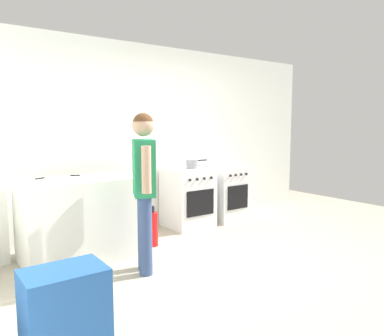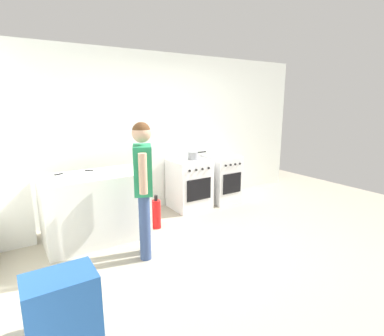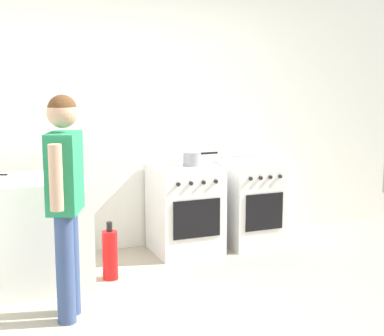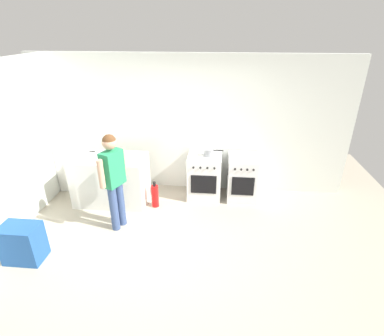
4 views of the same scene
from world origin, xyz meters
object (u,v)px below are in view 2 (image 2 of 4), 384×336
object	(u,v)px
knife_utility	(94,170)
knife_carving	(65,173)
oven_left	(189,184)
pot	(193,156)
person	(143,179)
recycling_crate_upper	(60,293)
oven_right	(221,178)
recycling_crate_lower	(64,325)
fire_extinguisher	(156,214)
larder_cabinet	(5,169)

from	to	relation	value
knife_utility	knife_carving	world-z (taller)	same
oven_left	pot	bearing A→B (deg)	-10.97
person	recycling_crate_upper	xyz separation A→B (m)	(-1.08, -0.88, -0.53)
person	oven_right	bearing A→B (deg)	29.04
oven_right	oven_left	bearing A→B (deg)	180.00
recycling_crate_lower	recycling_crate_upper	bearing A→B (deg)	0.00
recycling_crate_lower	pot	bearing A→B (deg)	38.85
pot	fire_extinguisher	bearing A→B (deg)	-153.74
oven_right	person	bearing A→B (deg)	-150.96
recycling_crate_upper	knife_carving	bearing A→B (deg)	77.40
knife_carving	oven_left	bearing A→B (deg)	3.46
oven_left	larder_cabinet	world-z (taller)	larder_cabinet
pot	recycling_crate_lower	xyz separation A→B (m)	(-2.49, -2.00, -0.78)
knife_carving	larder_cabinet	bearing A→B (deg)	161.35
oven_left	person	distance (m)	1.83
larder_cabinet	oven_right	bearing A→B (deg)	-1.74
oven_left	fire_extinguisher	xyz separation A→B (m)	(-0.87, -0.48, -0.21)
person	pot	bearing A→B (deg)	38.53
fire_extinguisher	recycling_crate_lower	bearing A→B (deg)	-135.13
oven_left	recycling_crate_lower	distance (m)	3.16
pot	recycling_crate_upper	distance (m)	3.23
knife_utility	larder_cabinet	world-z (taller)	larder_cabinet
oven_right	fire_extinguisher	size ratio (longest dim) A/B	1.70
knife_carving	fire_extinguisher	xyz separation A→B (m)	(1.12, -0.36, -0.69)
knife_utility	recycling_crate_upper	world-z (taller)	knife_utility
recycling_crate_upper	pot	bearing A→B (deg)	38.85
oven_left	person	world-z (taller)	person
recycling_crate_lower	larder_cabinet	xyz separation A→B (m)	(-0.24, 2.12, 0.86)
knife_utility	recycling_crate_lower	world-z (taller)	knife_utility
oven_left	oven_right	distance (m)	0.71
knife_carving	larder_cabinet	distance (m)	0.70
pot	oven_right	bearing A→B (deg)	1.23
knife_carving	recycling_crate_lower	distance (m)	2.09
oven_left	recycling_crate_lower	xyz separation A→B (m)	(-2.41, -2.02, -0.29)
oven_right	recycling_crate_upper	world-z (taller)	oven_right
person	fire_extinguisher	world-z (taller)	person
fire_extinguisher	oven_left	bearing A→B (deg)	28.78
knife_carving	person	world-z (taller)	person
recycling_crate_lower	larder_cabinet	bearing A→B (deg)	96.34
pot	fire_extinguisher	distance (m)	1.26
oven_left	oven_right	bearing A→B (deg)	-0.00
oven_left	pot	world-z (taller)	pot
oven_left	person	bearing A→B (deg)	-139.68
oven_right	knife_carving	size ratio (longest dim) A/B	2.67
larder_cabinet	knife_utility	bearing A→B (deg)	-15.16
oven_left	person	xyz separation A→B (m)	(-1.34, -1.14, 0.52)
person	knife_carving	bearing A→B (deg)	122.71
oven_left	pot	xyz separation A→B (m)	(0.07, -0.01, 0.49)
knife_utility	recycling_crate_upper	distance (m)	2.06
fire_extinguisher	recycling_crate_lower	distance (m)	2.18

